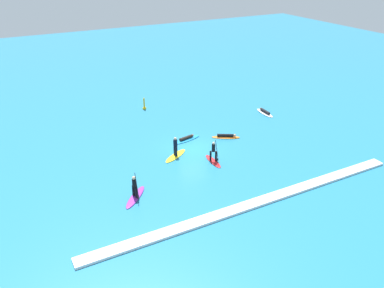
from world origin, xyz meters
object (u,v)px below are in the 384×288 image
Objects in this scene: marker_buoy at (144,107)px; surfer_on_red_board at (213,156)px; surfer_on_blue_board at (186,139)px; surfer_on_purple_board at (135,193)px; surfer_on_yellow_board at (176,151)px; surfer_on_white_board at (265,112)px; surfer_on_orange_board at (226,136)px.

surfer_on_red_board is at bearing -87.15° from marker_buoy.
surfer_on_purple_board reaches higher than surfer_on_blue_board.
marker_buoy is (1.68, 11.51, -0.18)m from surfer_on_yellow_board.
surfer_on_white_board is 10.70m from surfer_on_blue_board.
marker_buoy is at bearing 82.03° from surfer_on_blue_board.
marker_buoy is (-0.69, 13.85, -0.22)m from surfer_on_red_board.
surfer_on_yellow_board is (-2.26, -2.38, 0.34)m from surfer_on_blue_board.
surfer_on_orange_board is at bearing 159.50° from surfer_on_yellow_board.
surfer_on_yellow_board is (-5.80, -1.08, 0.33)m from surfer_on_orange_board.
surfer_on_blue_board is 2.22× the size of marker_buoy.
marker_buoy is at bearing 59.56° from surfer_on_white_board.
surfer_on_yellow_board is (-12.79, -4.27, 0.33)m from surfer_on_white_board.
surfer_on_orange_board is 3.77m from surfer_on_blue_board.
surfer_on_red_board is 0.88× the size of surfer_on_yellow_board.
surfer_on_white_board is at bearing 54.13° from surfer_on_orange_board.
surfer_on_orange_board is 0.95× the size of surfer_on_white_board.
surfer_on_purple_board is at bearing -124.65° from surfer_on_orange_board.
surfer_on_orange_board is at bearing 117.21° from surfer_on_white_board.
surfer_on_orange_board is 1.01× the size of surfer_on_purple_board.
surfer_on_yellow_board reaches higher than marker_buoy.
surfer_on_yellow_board reaches higher than surfer_on_blue_board.
surfer_on_red_board reaches higher than surfer_on_blue_board.
surfer_on_red_board is 3.33m from surfer_on_yellow_board.
surfer_on_yellow_board is (5.25, 4.27, 0.04)m from surfer_on_purple_board.
surfer_on_red_board is 0.89× the size of surfer_on_white_board.
surfer_on_orange_board is 1.88× the size of marker_buoy.
surfer_on_purple_board is (-18.05, -8.54, 0.29)m from surfer_on_white_board.
surfer_on_blue_board is at bearing -86.37° from marker_buoy.
surfer_on_red_board is at bearing 104.38° from surfer_on_yellow_board.
surfer_on_orange_board is at bearing -31.82° from surfer_on_blue_board.
surfer_on_orange_board is (3.43, 3.42, -0.37)m from surfer_on_red_board.
surfer_on_white_board is at bearing 158.62° from surfer_on_purple_board.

